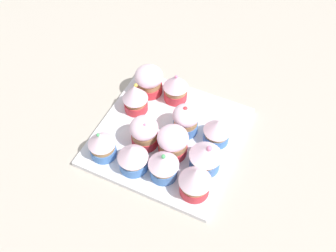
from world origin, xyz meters
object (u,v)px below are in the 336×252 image
object	(u,v)px
baking_tray	(168,136)
cupcake_3	(176,87)
cupcake_1	(135,97)
cupcake_7	(173,142)
cupcake_5	(133,157)
cupcake_8	(164,165)
cupcake_10	(206,157)
cupcake_6	(186,120)
cupcake_9	(217,131)
cupcake_4	(144,132)
cupcake_2	(102,144)
cupcake_0	(149,80)
cupcake_11	(195,180)

from	to	relation	value
baking_tray	cupcake_3	distance (cm)	11.37
cupcake_1	cupcake_7	world-z (taller)	cupcake_1
cupcake_5	cupcake_8	distance (cm)	6.28
baking_tray	cupcake_10	bearing A→B (deg)	67.88
cupcake_6	cupcake_9	bearing A→B (deg)	93.28
cupcake_8	cupcake_5	bearing A→B (deg)	-82.15
cupcake_8	cupcake_4	bearing A→B (deg)	-127.72
cupcake_2	cupcake_4	xyz separation A→B (cm)	(-6.11, 6.35, 0.23)
cupcake_1	cupcake_8	world-z (taller)	cupcake_1
cupcake_2	cupcake_3	size ratio (longest dim) A/B	0.92
cupcake_1	cupcake_2	size ratio (longest dim) A/B	1.10
cupcake_9	cupcake_10	world-z (taller)	cupcake_10
baking_tray	cupcake_5	distance (cm)	11.27
cupcake_10	cupcake_7	bearing A→B (deg)	-93.40
cupcake_8	cupcake_3	bearing A→B (deg)	-162.08
baking_tray	cupcake_6	world-z (taller)	cupcake_6
cupcake_1	cupcake_4	size ratio (longest dim) A/B	1.03
cupcake_1	cupcake_2	bearing A→B (deg)	-1.33
cupcake_1	cupcake_5	xyz separation A→B (cm)	(13.60, 6.70, -0.32)
cupcake_2	cupcake_7	size ratio (longest dim) A/B	0.99
baking_tray	cupcake_0	bearing A→B (deg)	-136.05
cupcake_6	cupcake_11	bearing A→B (deg)	30.31
baking_tray	cupcake_9	world-z (taller)	cupcake_9
cupcake_6	cupcake_8	xyz separation A→B (cm)	(11.88, 0.54, -0.06)
cupcake_7	cupcake_11	size ratio (longest dim) A/B	0.91
cupcake_7	cupcake_11	distance (cm)	9.86
baking_tray	cupcake_6	distance (cm)	5.77
baking_tray	cupcake_11	size ratio (longest dim) A/B	3.84
cupcake_1	cupcake_7	distance (cm)	14.19
cupcake_7	cupcake_8	world-z (taller)	cupcake_8
cupcake_0	cupcake_1	size ratio (longest dim) A/B	0.94
cupcake_2	cupcake_3	world-z (taller)	cupcake_3
baking_tray	cupcake_4	world-z (taller)	cupcake_4
cupcake_8	cupcake_10	size ratio (longest dim) A/B	0.99
cupcake_1	cupcake_10	world-z (taller)	cupcake_1
baking_tray	cupcake_1	bearing A→B (deg)	-110.12
cupcake_3	cupcake_5	bearing A→B (deg)	0.11
cupcake_1	cupcake_8	distance (cm)	18.15
cupcake_11	cupcake_5	bearing A→B (deg)	-89.55
cupcake_0	cupcake_9	bearing A→B (deg)	71.01
cupcake_6	cupcake_5	bearing A→B (deg)	-24.04
cupcake_2	cupcake_5	world-z (taller)	cupcake_2
cupcake_0	cupcake_3	distance (cm)	6.35
cupcake_1	cupcake_11	distance (cm)	23.94
cupcake_5	cupcake_8	size ratio (longest dim) A/B	0.95
baking_tray	cupcake_1	world-z (taller)	cupcake_1
cupcake_7	cupcake_11	world-z (taller)	cupcake_11
baking_tray	cupcake_8	distance (cm)	10.72
cupcake_2	cupcake_5	bearing A→B (deg)	89.39
cupcake_2	cupcake_10	world-z (taller)	cupcake_10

